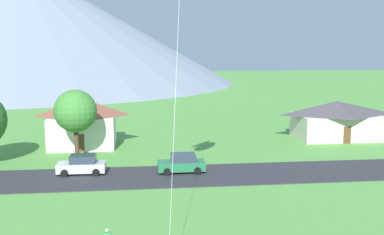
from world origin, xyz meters
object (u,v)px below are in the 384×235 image
Objects in this scene: house_left_center at (83,122)px; parked_car_silver_mid_west at (82,165)px; tree_near_left at (75,111)px; parked_car_green_west_end at (182,164)px; house_leftmost at (336,119)px.

house_left_center is 12.47m from parked_car_silver_mid_west.
parked_car_silver_mid_west is at bearing -78.99° from tree_near_left.
tree_near_left reaches higher than house_left_center.
parked_car_green_west_end is (10.03, -12.81, -1.94)m from house_left_center.
parked_car_green_west_end and parked_car_silver_mid_west have the same top height.
parked_car_silver_mid_west is at bearing -84.48° from house_left_center.
tree_near_left is at bearing 101.01° from parked_car_silver_mid_west.
house_leftmost is at bearing 13.24° from tree_near_left.
parked_car_green_west_end is (-20.42, -13.56, -1.53)m from house_leftmost.
tree_near_left is (-30.40, -7.15, 2.48)m from house_leftmost.
house_leftmost is at bearing 23.95° from parked_car_silver_mid_west.
house_left_center reaches higher than parked_car_silver_mid_west.
parked_car_green_west_end is 0.99× the size of parked_car_silver_mid_west.
house_left_center is at bearing 90.43° from tree_near_left.
tree_near_left reaches higher than house_leftmost.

